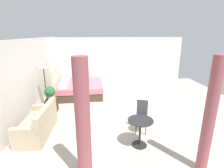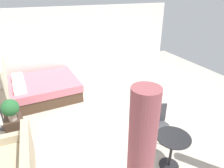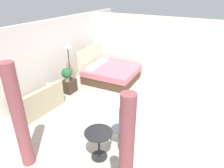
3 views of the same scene
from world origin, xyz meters
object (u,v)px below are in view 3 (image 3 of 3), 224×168
at_px(couch, 39,102).
at_px(balcony_table, 99,140).
at_px(bed, 110,73).
at_px(cafe_chair_near_window, 122,124).
at_px(floor_lamp, 68,50).
at_px(potted_plant, 67,73).
at_px(nightstand, 70,86).

height_order(couch, balcony_table, couch).
relative_size(bed, cafe_chair_near_window, 2.29).
bearing_deg(floor_lamp, potted_plant, -150.87).
xyz_separation_m(bed, nightstand, (-1.63, 0.78, -0.07)).
bearing_deg(balcony_table, floor_lamp, 48.80).
bearing_deg(nightstand, floor_lamp, 33.81).
height_order(couch, cafe_chair_near_window, cafe_chair_near_window).
bearing_deg(floor_lamp, cafe_chair_near_window, -120.79).
height_order(balcony_table, cafe_chair_near_window, cafe_chair_near_window).
xyz_separation_m(bed, couch, (-3.07, 0.79, -0.03)).
relative_size(couch, potted_plant, 3.11).
relative_size(couch, cafe_chair_near_window, 1.69).
bearing_deg(couch, potted_plant, -0.76).
xyz_separation_m(bed, floor_lamp, (-1.24, 1.04, 1.14)).
xyz_separation_m(balcony_table, cafe_chair_near_window, (0.69, -0.22, 0.06)).
bearing_deg(floor_lamp, nightstand, -146.19).
bearing_deg(balcony_table, potted_plant, 52.01).
relative_size(nightstand, cafe_chair_near_window, 0.54).
distance_m(nightstand, potted_plant, 0.55).
height_order(bed, nightstand, bed).
distance_m(bed, cafe_chair_near_window, 3.77).
distance_m(bed, potted_plant, 1.95).
bearing_deg(floor_lamp, balcony_table, -131.20).
bearing_deg(floor_lamp, bed, -40.06).
height_order(floor_lamp, cafe_chair_near_window, floor_lamp).
relative_size(couch, balcony_table, 2.18).
bearing_deg(couch, bed, -14.39).
bearing_deg(bed, potted_plant, 156.04).
distance_m(nightstand, floor_lamp, 1.30).
xyz_separation_m(potted_plant, floor_lamp, (0.49, 0.27, 0.67)).
bearing_deg(nightstand, bed, -25.59).
height_order(couch, potted_plant, potted_plant).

